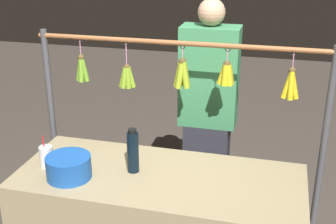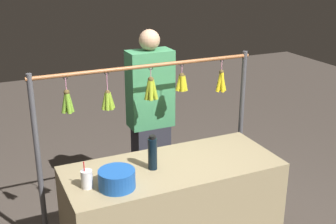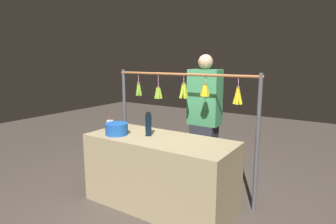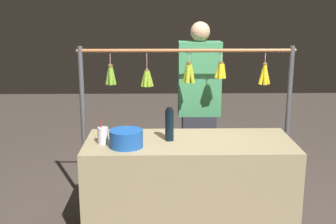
{
  "view_description": "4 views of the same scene",
  "coord_description": "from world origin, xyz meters",
  "px_view_note": "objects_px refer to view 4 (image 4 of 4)",
  "views": [
    {
      "loc": [
        -0.63,
        2.23,
        2.13
      ],
      "look_at": [
        -0.05,
        0.0,
        1.21
      ],
      "focal_mm": 48.0,
      "sensor_mm": 36.0,
      "label": 1
    },
    {
      "loc": [
        1.3,
        2.78,
        2.36
      ],
      "look_at": [
        0.04,
        0.0,
        1.25
      ],
      "focal_mm": 46.96,
      "sensor_mm": 36.0,
      "label": 2
    },
    {
      "loc": [
        -1.76,
        2.52,
        1.66
      ],
      "look_at": [
        -0.11,
        0.0,
        1.11
      ],
      "focal_mm": 30.57,
      "sensor_mm": 36.0,
      "label": 3
    },
    {
      "loc": [
        0.24,
        3.37,
        1.87
      ],
      "look_at": [
        0.17,
        0.0,
        1.05
      ],
      "focal_mm": 46.45,
      "sensor_mm": 36.0,
      "label": 4
    }
  ],
  "objects_px": {
    "water_bottle": "(169,125)",
    "blue_bucket": "(126,139)",
    "drink_cup": "(103,135)",
    "vendor_person": "(199,111)"
  },
  "relations": [
    {
      "from": "blue_bucket",
      "to": "drink_cup",
      "type": "height_order",
      "value": "drink_cup"
    },
    {
      "from": "water_bottle",
      "to": "blue_bucket",
      "type": "distance_m",
      "value": 0.38
    },
    {
      "from": "blue_bucket",
      "to": "vendor_person",
      "type": "xyz_separation_m",
      "value": [
        -0.65,
        -0.96,
        -0.02
      ]
    },
    {
      "from": "water_bottle",
      "to": "blue_bucket",
      "type": "xyz_separation_m",
      "value": [
        0.34,
        0.16,
        -0.06
      ]
    },
    {
      "from": "blue_bucket",
      "to": "vendor_person",
      "type": "bearing_deg",
      "value": -123.97
    },
    {
      "from": "water_bottle",
      "to": "vendor_person",
      "type": "relative_size",
      "value": 0.16
    },
    {
      "from": "blue_bucket",
      "to": "vendor_person",
      "type": "relative_size",
      "value": 0.15
    },
    {
      "from": "drink_cup",
      "to": "vendor_person",
      "type": "xyz_separation_m",
      "value": [
        -0.84,
        -0.87,
        -0.02
      ]
    },
    {
      "from": "drink_cup",
      "to": "vendor_person",
      "type": "bearing_deg",
      "value": -133.85
    },
    {
      "from": "water_bottle",
      "to": "vendor_person",
      "type": "xyz_separation_m",
      "value": [
        -0.31,
        -0.8,
        -0.08
      ]
    }
  ]
}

